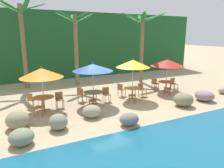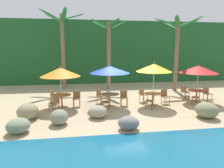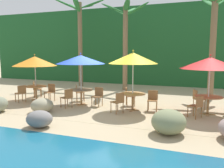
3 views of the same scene
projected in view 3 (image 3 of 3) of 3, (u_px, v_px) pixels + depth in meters
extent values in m
plane|color=tan|center=(99.00, 106.00, 10.95)|extent=(120.00, 120.00, 0.00)
cube|color=tan|center=(99.00, 106.00, 10.95)|extent=(18.00, 5.20, 0.01)
cube|color=#1E5628|center=(144.00, 46.00, 18.90)|extent=(28.00, 2.40, 6.00)
ellipsoid|color=slate|center=(39.00, 119.00, 7.78)|extent=(0.90, 0.79, 0.56)
ellipsoid|color=gray|center=(42.00, 105.00, 9.71)|extent=(0.93, 0.91, 0.60)
ellipsoid|color=#7C835A|center=(169.00, 122.00, 7.14)|extent=(1.05, 1.14, 0.76)
cylinder|color=silver|center=(36.00, 80.00, 12.21)|extent=(0.04, 0.04, 2.14)
cone|color=orange|center=(35.00, 61.00, 12.08)|extent=(2.24, 2.24, 0.50)
sphere|color=orange|center=(34.00, 55.00, 12.04)|extent=(0.07, 0.07, 0.07)
cube|color=#A37547|center=(36.00, 100.00, 12.35)|extent=(0.60, 0.12, 0.03)
cube|color=#A37547|center=(36.00, 100.00, 12.35)|extent=(0.12, 0.60, 0.03)
cylinder|color=#A37547|center=(36.00, 93.00, 12.30)|extent=(0.09, 0.09, 0.71)
cylinder|color=#A37547|center=(36.00, 86.00, 12.25)|extent=(1.10, 1.10, 0.03)
cylinder|color=olive|center=(50.00, 98.00, 11.77)|extent=(0.04, 0.04, 0.45)
cylinder|color=olive|center=(44.00, 97.00, 11.90)|extent=(0.04, 0.04, 0.45)
cylinder|color=olive|center=(55.00, 96.00, 12.10)|extent=(0.04, 0.04, 0.45)
cylinder|color=olive|center=(49.00, 96.00, 12.23)|extent=(0.04, 0.04, 0.45)
cube|color=olive|center=(49.00, 92.00, 11.97)|extent=(0.43, 0.43, 0.03)
cube|color=olive|center=(52.00, 88.00, 12.13)|extent=(0.42, 0.05, 0.42)
cylinder|color=olive|center=(41.00, 92.00, 13.35)|extent=(0.04, 0.04, 0.45)
cylinder|color=olive|center=(41.00, 93.00, 13.01)|extent=(0.04, 0.04, 0.45)
cylinder|color=olive|center=(35.00, 93.00, 13.28)|extent=(0.04, 0.04, 0.45)
cylinder|color=olive|center=(34.00, 94.00, 12.93)|extent=(0.04, 0.04, 0.45)
cube|color=olive|center=(38.00, 89.00, 13.11)|extent=(0.58, 0.58, 0.03)
cube|color=olive|center=(34.00, 85.00, 13.04)|extent=(0.26, 0.37, 0.42)
cylinder|color=olive|center=(16.00, 98.00, 11.71)|extent=(0.04, 0.04, 0.45)
cylinder|color=olive|center=(22.00, 97.00, 11.97)|extent=(0.04, 0.04, 0.45)
cylinder|color=olive|center=(19.00, 99.00, 11.47)|extent=(0.04, 0.04, 0.45)
cylinder|color=olive|center=(26.00, 98.00, 11.72)|extent=(0.04, 0.04, 0.45)
cube|color=olive|center=(20.00, 93.00, 11.68)|extent=(0.55, 0.55, 0.03)
cube|color=olive|center=(22.00, 90.00, 11.52)|extent=(0.20, 0.40, 0.42)
cylinder|color=silver|center=(81.00, 81.00, 11.05)|extent=(0.04, 0.04, 2.26)
cone|color=blue|center=(81.00, 59.00, 10.92)|extent=(2.30, 2.30, 0.40)
sphere|color=blue|center=(81.00, 53.00, 10.88)|extent=(0.07, 0.07, 0.07)
cube|color=#A37547|center=(81.00, 104.00, 11.20)|extent=(0.60, 0.12, 0.03)
cube|color=#A37547|center=(81.00, 104.00, 11.20)|extent=(0.12, 0.60, 0.03)
cylinder|color=#A37547|center=(81.00, 97.00, 11.15)|extent=(0.09, 0.09, 0.71)
cylinder|color=#A37547|center=(81.00, 90.00, 11.11)|extent=(1.10, 1.10, 0.03)
cylinder|color=olive|center=(99.00, 103.00, 10.59)|extent=(0.04, 0.04, 0.45)
cylinder|color=olive|center=(92.00, 102.00, 10.74)|extent=(0.04, 0.04, 0.45)
cylinder|color=olive|center=(102.00, 101.00, 10.92)|extent=(0.04, 0.04, 0.45)
cylinder|color=olive|center=(96.00, 101.00, 11.06)|extent=(0.04, 0.04, 0.45)
cube|color=olive|center=(97.00, 97.00, 10.80)|extent=(0.45, 0.45, 0.03)
cube|color=olive|center=(99.00, 92.00, 10.95)|extent=(0.42, 0.06, 0.42)
cylinder|color=olive|center=(84.00, 96.00, 12.21)|extent=(0.04, 0.04, 0.45)
cylinder|color=olive|center=(84.00, 97.00, 11.86)|extent=(0.04, 0.04, 0.45)
cylinder|color=olive|center=(77.00, 96.00, 12.14)|extent=(0.04, 0.04, 0.45)
cylinder|color=olive|center=(77.00, 98.00, 11.79)|extent=(0.04, 0.04, 0.45)
cube|color=olive|center=(80.00, 92.00, 11.97)|extent=(0.58, 0.58, 0.03)
cube|color=olive|center=(76.00, 89.00, 11.91)|extent=(0.25, 0.38, 0.42)
cylinder|color=olive|center=(61.00, 103.00, 10.58)|extent=(0.04, 0.04, 0.45)
cylinder|color=olive|center=(67.00, 102.00, 10.83)|extent=(0.04, 0.04, 0.45)
cylinder|color=olive|center=(65.00, 104.00, 10.33)|extent=(0.04, 0.04, 0.45)
cylinder|color=olive|center=(72.00, 103.00, 10.58)|extent=(0.04, 0.04, 0.45)
cube|color=olive|center=(66.00, 98.00, 10.54)|extent=(0.56, 0.56, 0.03)
cube|color=olive|center=(69.00, 94.00, 10.38)|extent=(0.20, 0.40, 0.42)
cylinder|color=silver|center=(133.00, 83.00, 9.99)|extent=(0.04, 0.04, 2.35)
cone|color=yellow|center=(133.00, 58.00, 9.85)|extent=(2.09, 2.09, 0.47)
sphere|color=yellow|center=(133.00, 51.00, 9.81)|extent=(0.07, 0.07, 0.07)
cube|color=#A37547|center=(132.00, 110.00, 10.15)|extent=(0.60, 0.12, 0.03)
cube|color=#A37547|center=(132.00, 110.00, 10.15)|extent=(0.12, 0.60, 0.03)
cylinder|color=#A37547|center=(133.00, 102.00, 10.10)|extent=(0.09, 0.09, 0.71)
cylinder|color=#A37547|center=(133.00, 94.00, 10.05)|extent=(1.10, 1.10, 0.03)
cylinder|color=olive|center=(156.00, 107.00, 9.71)|extent=(0.04, 0.04, 0.45)
cylinder|color=olive|center=(148.00, 107.00, 9.79)|extent=(0.04, 0.04, 0.45)
cylinder|color=olive|center=(157.00, 105.00, 10.06)|extent=(0.04, 0.04, 0.45)
cylinder|color=olive|center=(148.00, 105.00, 10.14)|extent=(0.04, 0.04, 0.45)
cube|color=olive|center=(153.00, 100.00, 9.89)|extent=(0.47, 0.47, 0.03)
cube|color=olive|center=(153.00, 95.00, 10.06)|extent=(0.42, 0.09, 0.42)
cylinder|color=olive|center=(134.00, 100.00, 11.14)|extent=(0.04, 0.04, 0.45)
cylinder|color=olive|center=(135.00, 102.00, 10.79)|extent=(0.04, 0.04, 0.45)
cylinder|color=olive|center=(126.00, 100.00, 11.13)|extent=(0.04, 0.04, 0.45)
cylinder|color=olive|center=(127.00, 102.00, 10.78)|extent=(0.04, 0.04, 0.45)
cube|color=olive|center=(130.00, 96.00, 10.93)|extent=(0.55, 0.55, 0.03)
cube|color=olive|center=(126.00, 92.00, 10.90)|extent=(0.19, 0.40, 0.42)
cylinder|color=olive|center=(111.00, 108.00, 9.66)|extent=(0.04, 0.04, 0.45)
cylinder|color=olive|center=(118.00, 106.00, 9.87)|extent=(0.04, 0.04, 0.45)
cylinder|color=olive|center=(116.00, 109.00, 9.37)|extent=(0.04, 0.04, 0.45)
cylinder|color=olive|center=(123.00, 108.00, 9.58)|extent=(0.04, 0.04, 0.45)
cube|color=olive|center=(117.00, 102.00, 9.59)|extent=(0.58, 0.58, 0.03)
cube|color=olive|center=(120.00, 98.00, 9.40)|extent=(0.26, 0.37, 0.42)
cylinder|color=silver|center=(209.00, 88.00, 9.27)|extent=(0.04, 0.04, 2.17)
cone|color=red|center=(210.00, 63.00, 9.14)|extent=(2.32, 2.32, 0.46)
sphere|color=red|center=(211.00, 55.00, 9.10)|extent=(0.07, 0.07, 0.07)
cube|color=#A37547|center=(207.00, 114.00, 9.42)|extent=(0.60, 0.12, 0.03)
cube|color=#A37547|center=(207.00, 114.00, 9.42)|extent=(0.12, 0.60, 0.03)
cylinder|color=#A37547|center=(208.00, 106.00, 9.37)|extent=(0.09, 0.09, 0.71)
cylinder|color=#A37547|center=(208.00, 97.00, 9.32)|extent=(1.10, 1.10, 0.03)
cylinder|color=olive|center=(201.00, 104.00, 10.41)|extent=(0.04, 0.04, 0.45)
cylinder|color=olive|center=(205.00, 105.00, 10.06)|extent=(0.04, 0.04, 0.45)
cylinder|color=olive|center=(193.00, 104.00, 10.40)|extent=(0.04, 0.04, 0.45)
cylinder|color=olive|center=(197.00, 105.00, 10.05)|extent=(0.04, 0.04, 0.45)
cube|color=olive|center=(199.00, 99.00, 10.20)|extent=(0.55, 0.55, 0.03)
cube|color=olive|center=(195.00, 95.00, 10.16)|extent=(0.20, 0.40, 0.42)
cylinder|color=olive|center=(188.00, 112.00, 8.95)|extent=(0.04, 0.04, 0.45)
cylinder|color=olive|center=(193.00, 111.00, 9.15)|extent=(0.04, 0.04, 0.45)
cylinder|color=olive|center=(196.00, 114.00, 8.66)|extent=(0.04, 0.04, 0.45)
cylinder|color=olive|center=(202.00, 112.00, 8.86)|extent=(0.04, 0.04, 0.45)
cube|color=olive|center=(195.00, 106.00, 8.87)|extent=(0.58, 0.58, 0.03)
cube|color=olive|center=(200.00, 102.00, 8.69)|extent=(0.27, 0.37, 0.42)
cylinder|color=brown|center=(80.00, 45.00, 17.25)|extent=(0.32, 0.32, 6.10)
ellipsoid|color=#2D7A38|center=(92.00, 4.00, 16.71)|extent=(1.91, 0.71, 0.69)
ellipsoid|color=#2D7A38|center=(87.00, 6.00, 17.71)|extent=(0.60, 1.92, 0.62)
ellipsoid|color=#2D7A38|center=(74.00, 7.00, 17.67)|extent=(1.68, 1.36, 0.88)
ellipsoid|color=#2D7A38|center=(66.00, 4.00, 16.63)|extent=(1.71, 1.36, 0.80)
ellipsoid|color=#2D7A38|center=(76.00, 3.00, 15.93)|extent=(0.80, 1.78, 1.03)
cylinder|color=brown|center=(125.00, 49.00, 15.29)|extent=(0.32, 0.32, 5.47)
ellipsoid|color=#2D7A38|center=(138.00, 9.00, 14.68)|extent=(1.49, 0.37, 0.83)
ellipsoid|color=#2D7A38|center=(131.00, 10.00, 15.64)|extent=(0.58, 1.59, 0.64)
ellipsoid|color=#2D7A38|center=(118.00, 11.00, 15.59)|extent=(1.46, 1.10, 0.80)
ellipsoid|color=#2D7A38|center=(113.00, 8.00, 14.89)|extent=(1.54, 0.97, 0.69)
ellipsoid|color=#2D7A38|center=(127.00, 5.00, 14.15)|extent=(0.94, 1.60, 0.51)
cylinder|color=brown|center=(213.00, 48.00, 12.19)|extent=(0.32, 0.32, 5.47)
ellipsoid|color=#2D7A38|center=(222.00, 0.00, 12.54)|extent=(1.04, 1.79, 0.90)
ellipsoid|color=#2D7A38|center=(207.00, 2.00, 12.81)|extent=(1.02, 1.78, 0.94)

